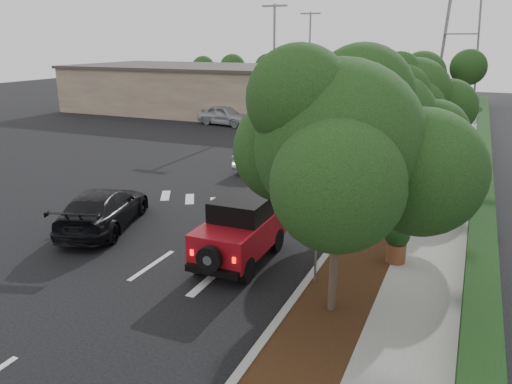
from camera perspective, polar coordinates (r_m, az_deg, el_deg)
The scene contains 19 objects.
ground at distance 15.25m, azimuth -11.81°, elevation -8.19°, with size 120.00×120.00×0.00m, color black.
curb at distance 24.24m, azimuth 14.19°, elevation 1.35°, with size 0.20×70.00×0.15m, color #9E9B93.
planting_strip at distance 24.12m, azimuth 16.52°, elevation 1.04°, with size 1.80×70.00×0.12m, color black.
sidewalk at distance 23.98m, azimuth 21.01°, elevation 0.51°, with size 2.00×70.00×0.12m, color gray.
hedge at distance 23.89m, azimuth 24.43°, elevation 0.90°, with size 0.80×70.00×0.80m, color black.
commercial_building at distance 47.94m, azimuth -6.96°, elevation 11.60°, with size 22.00×12.00×4.00m, color #806A58.
transmission_tower at distance 59.51m, azimuth 21.69°, elevation 9.64°, with size 7.00×4.00×28.00m, color slate, non-canonical shape.
street_tree_near at distance 12.68m, azimuth 8.58°, elevation -13.52°, with size 3.80×3.80×5.92m, color black, non-canonical shape.
street_tree_mid at distance 18.93m, azimuth 14.24°, elevation -3.30°, with size 3.20×3.20×5.32m, color black, non-canonical shape.
street_tree_far at distance 25.09m, azimuth 16.82°, elevation 1.48°, with size 3.40×3.40×5.62m, color black, non-canonical shape.
light_pole_a at distance 40.45m, azimuth 2.00°, elevation 7.88°, with size 2.00×0.22×9.00m, color slate, non-canonical shape.
light_pole_b at distance 51.98m, azimuth 5.94°, elevation 9.83°, with size 2.00×0.22×9.00m, color slate, non-canonical shape.
red_jeep at distance 14.96m, azimuth -1.60°, elevation -4.24°, with size 1.74×3.80×1.93m.
silver_suv_ahead at distance 22.65m, azimuth 7.98°, elevation 2.17°, with size 2.22×4.81×1.34m, color #96989D.
black_suv_oncoming at distance 18.34m, azimuth -17.03°, elevation -1.84°, with size 1.99×4.89×1.42m, color black.
silver_sedan_oncoming at distance 25.87m, azimuth 1.02°, elevation 4.24°, with size 1.45×4.16×1.37m, color #A2A6AA.
parked_suv at distance 39.47m, azimuth -3.57°, elevation 8.75°, with size 1.80×4.47×1.52m, color #A4A5AB.
speed_hump_sign at distance 13.26m, azimuth 6.91°, elevation -4.87°, with size 1.01×0.12×2.15m.
terracotta_planter at distance 15.16m, azimuth 15.82°, elevation -5.16°, with size 0.72×0.72×1.26m.
Camera 1 is at (8.25, -11.12, 6.40)m, focal length 35.00 mm.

